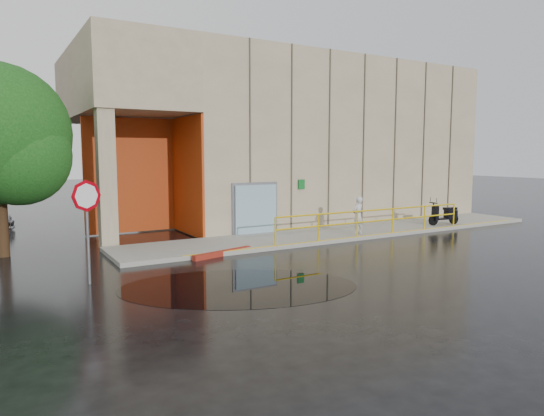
{
  "coord_description": "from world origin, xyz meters",
  "views": [
    {
      "loc": [
        -9.28,
        -11.54,
        3.38
      ],
      "look_at": [
        -0.72,
        3.0,
        1.52
      ],
      "focal_mm": 32.0,
      "sensor_mm": 36.0,
      "label": 1
    }
  ],
  "objects_px": {
    "scooter": "(444,209)",
    "stop_sign": "(87,209)",
    "person": "(358,215)",
    "tree_near": "(3,140)",
    "red_curb": "(223,253)"
  },
  "relations": [
    {
      "from": "stop_sign",
      "to": "tree_near",
      "type": "xyz_separation_m",
      "value": [
        -1.68,
        4.96,
        1.88
      ]
    },
    {
      "from": "red_curb",
      "to": "person",
      "type": "bearing_deg",
      "value": 4.57
    },
    {
      "from": "person",
      "to": "scooter",
      "type": "distance_m",
      "value": 5.18
    },
    {
      "from": "person",
      "to": "stop_sign",
      "type": "height_order",
      "value": "stop_sign"
    },
    {
      "from": "person",
      "to": "tree_near",
      "type": "xyz_separation_m",
      "value": [
        -12.5,
        2.93,
        2.95
      ]
    },
    {
      "from": "stop_sign",
      "to": "red_curb",
      "type": "relative_size",
      "value": 1.14
    },
    {
      "from": "scooter",
      "to": "stop_sign",
      "type": "bearing_deg",
      "value": -163.87
    },
    {
      "from": "scooter",
      "to": "stop_sign",
      "type": "xyz_separation_m",
      "value": [
        -16.01,
        -2.03,
        1.1
      ]
    },
    {
      "from": "stop_sign",
      "to": "red_curb",
      "type": "bearing_deg",
      "value": 18.77
    },
    {
      "from": "scooter",
      "to": "tree_near",
      "type": "distance_m",
      "value": 18.17
    },
    {
      "from": "scooter",
      "to": "tree_near",
      "type": "height_order",
      "value": "tree_near"
    },
    {
      "from": "scooter",
      "to": "tree_near",
      "type": "xyz_separation_m",
      "value": [
        -17.68,
        2.93,
        2.98
      ]
    },
    {
      "from": "stop_sign",
      "to": "tree_near",
      "type": "bearing_deg",
      "value": 108.75
    },
    {
      "from": "scooter",
      "to": "tree_near",
      "type": "bearing_deg",
      "value": 179.49
    },
    {
      "from": "scooter",
      "to": "stop_sign",
      "type": "height_order",
      "value": "stop_sign"
    }
  ]
}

